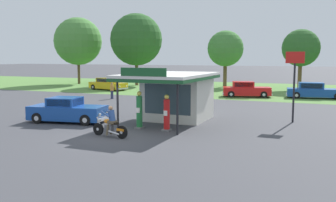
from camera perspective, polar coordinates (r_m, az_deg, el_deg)
ground_plane at (r=19.30m, az=-7.93°, el=-5.32°), size 300.00×300.00×0.00m
grass_verge_strip at (r=47.34m, az=11.10°, el=1.79°), size 120.00×24.00×0.01m
service_station_kiosk at (r=23.66m, az=1.23°, el=1.23°), size 4.45×6.99×3.46m
gas_pump_nearside at (r=20.99m, az=-4.40°, el=-1.60°), size 0.44×0.44×2.12m
gas_pump_offside at (r=20.29m, az=-0.20°, el=-2.04°), size 0.44×0.44×2.00m
motorcycle_with_rider at (r=19.01m, az=-8.82°, el=-3.52°), size 2.19×0.72×1.58m
featured_classic_sedan at (r=23.86m, az=-15.14°, el=-1.46°), size 5.06×2.68×1.54m
parked_car_back_row_left at (r=45.98m, az=-9.21°, el=2.53°), size 5.43×2.94×1.48m
parked_car_back_row_centre at (r=38.95m, az=21.56°, el=1.41°), size 5.75×2.47×1.54m
parked_car_back_row_centre_left at (r=42.29m, az=2.20°, el=2.20°), size 5.09×1.96×1.40m
parked_car_back_row_centre_right at (r=38.37m, az=11.84°, el=1.69°), size 5.13×3.08×1.55m
bystander_strolling_foreground at (r=36.17m, az=-8.57°, el=1.62°), size 0.34×0.34×1.57m
tree_oak_centre at (r=57.41m, az=-13.60°, el=8.86°), size 7.00×7.00×9.80m
tree_oak_left at (r=48.64m, az=19.50°, el=7.55°), size 4.54×4.54×7.37m
tree_oak_right at (r=50.79m, az=8.71°, el=7.81°), size 4.77×4.77×7.50m
tree_oak_far_left at (r=53.20m, az=-4.92°, el=9.25°), size 7.31×7.31×10.08m
roadside_pole_sign at (r=23.98m, az=18.78°, el=3.95°), size 1.10×0.12×4.33m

